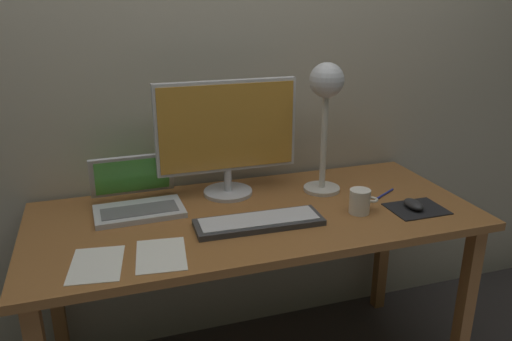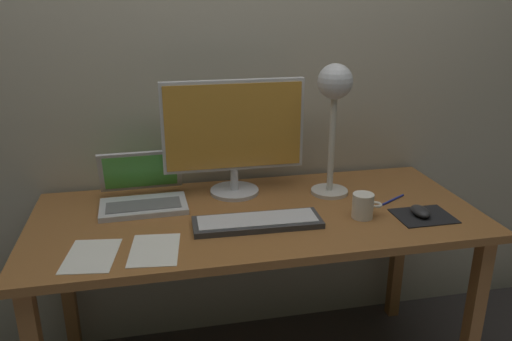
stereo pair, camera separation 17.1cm
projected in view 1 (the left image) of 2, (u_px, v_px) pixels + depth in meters
name	position (u px, v px, depth m)	size (l,w,h in m)	color
back_wall	(224.00, 44.00, 1.99)	(4.80, 0.06, 2.60)	#B2A893
desk	(256.00, 232.00, 1.84)	(1.60, 0.70, 0.74)	#935B2D
monitor	(227.00, 132.00, 1.90)	(0.54, 0.19, 0.45)	silver
keyboard_main	(259.00, 222.00, 1.72)	(0.44, 0.15, 0.03)	#38383A
laptop	(136.00, 194.00, 1.84)	(0.32, 0.27, 0.19)	silver
desk_lamp	(326.00, 98.00, 1.89)	(0.15, 0.15, 0.51)	beige
mousepad	(417.00, 209.00, 1.84)	(0.20, 0.16, 0.00)	black
mouse	(414.00, 204.00, 1.84)	(0.06, 0.10, 0.03)	#28282B
coffee_mug	(360.00, 201.00, 1.80)	(0.11, 0.07, 0.09)	white
paper_sheet_near_mouse	(96.00, 264.00, 1.47)	(0.15, 0.21, 0.00)	white
paper_sheet_by_keyboard	(161.00, 255.00, 1.52)	(0.15, 0.21, 0.00)	white
pen	(384.00, 194.00, 1.97)	(0.01, 0.01, 0.14)	#2633A5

